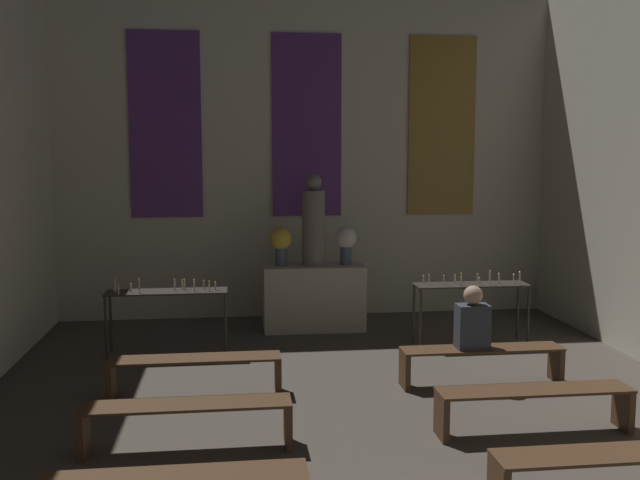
{
  "coord_description": "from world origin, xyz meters",
  "views": [
    {
      "loc": [
        -1.17,
        -1.31,
        2.62
      ],
      "look_at": [
        0.0,
        8.27,
        1.44
      ],
      "focal_mm": 40.0,
      "sensor_mm": 36.0,
      "label": 1
    }
  ],
  "objects_px": {
    "statue": "(313,224)",
    "pew_back_right": "(482,358)",
    "pew_second_right": "(615,467)",
    "person_seated": "(472,320)",
    "pew_back_left": "(195,368)",
    "candle_rack_left": "(167,299)",
    "pew_third_right": "(534,401)",
    "altar": "(313,297)",
    "flower_vase_right": "(346,241)",
    "pew_third_left": "(187,416)",
    "flower_vase_left": "(281,242)",
    "candle_rack_right": "(471,292)"
  },
  "relations": [
    {
      "from": "candle_rack_left",
      "to": "pew_back_left",
      "type": "relative_size",
      "value": 0.85
    },
    {
      "from": "pew_third_left",
      "to": "pew_third_right",
      "type": "height_order",
      "value": "same"
    },
    {
      "from": "pew_second_right",
      "to": "pew_back_right",
      "type": "height_order",
      "value": "same"
    },
    {
      "from": "candle_rack_right",
      "to": "pew_third_left",
      "type": "distance_m",
      "value": 4.81
    },
    {
      "from": "pew_third_right",
      "to": "pew_back_left",
      "type": "height_order",
      "value": "same"
    },
    {
      "from": "pew_third_right",
      "to": "statue",
      "type": "bearing_deg",
      "value": 110.71
    },
    {
      "from": "candle_rack_left",
      "to": "person_seated",
      "type": "bearing_deg",
      "value": -25.5
    },
    {
      "from": "pew_second_right",
      "to": "pew_third_left",
      "type": "bearing_deg",
      "value": 155.98
    },
    {
      "from": "statue",
      "to": "pew_back_left",
      "type": "xyz_separation_m",
      "value": [
        -1.6,
        -2.81,
        -1.27
      ]
    },
    {
      "from": "statue",
      "to": "candle_rack_right",
      "type": "distance_m",
      "value": 2.48
    },
    {
      "from": "altar",
      "to": "flower_vase_right",
      "type": "bearing_deg",
      "value": 0.0
    },
    {
      "from": "altar",
      "to": "pew_back_left",
      "type": "bearing_deg",
      "value": -119.69
    },
    {
      "from": "statue",
      "to": "pew_back_right",
      "type": "xyz_separation_m",
      "value": [
        1.6,
        -2.81,
        -1.27
      ]
    },
    {
      "from": "candle_rack_right",
      "to": "pew_third_right",
      "type": "distance_m",
      "value": 3.17
    },
    {
      "from": "flower_vase_left",
      "to": "pew_back_left",
      "type": "bearing_deg",
      "value": -111.69
    },
    {
      "from": "pew_back_right",
      "to": "altar",
      "type": "bearing_deg",
      "value": 119.69
    },
    {
      "from": "flower_vase_left",
      "to": "pew_third_right",
      "type": "bearing_deg",
      "value": -63.78
    },
    {
      "from": "pew_third_right",
      "to": "pew_back_left",
      "type": "bearing_deg",
      "value": 155.98
    },
    {
      "from": "candle_rack_right",
      "to": "flower_vase_left",
      "type": "bearing_deg",
      "value": 155.98
    },
    {
      "from": "pew_second_right",
      "to": "pew_back_left",
      "type": "height_order",
      "value": "same"
    },
    {
      "from": "statue",
      "to": "pew_second_right",
      "type": "height_order",
      "value": "statue"
    },
    {
      "from": "statue",
      "to": "flower_vase_left",
      "type": "bearing_deg",
      "value": 180.0
    },
    {
      "from": "pew_third_right",
      "to": "pew_back_left",
      "type": "xyz_separation_m",
      "value": [
        -3.2,
        1.43,
        0.0
      ]
    },
    {
      "from": "statue",
      "to": "pew_third_left",
      "type": "relative_size",
      "value": 0.73
    },
    {
      "from": "pew_second_right",
      "to": "pew_third_right",
      "type": "relative_size",
      "value": 1.0
    },
    {
      "from": "candle_rack_right",
      "to": "pew_third_right",
      "type": "height_order",
      "value": "candle_rack_right"
    },
    {
      "from": "altar",
      "to": "flower_vase_left",
      "type": "relative_size",
      "value": 2.64
    },
    {
      "from": "candle_rack_left",
      "to": "pew_third_left",
      "type": "distance_m",
      "value": 3.17
    },
    {
      "from": "candle_rack_left",
      "to": "pew_third_left",
      "type": "xyz_separation_m",
      "value": [
        0.44,
        -3.11,
        -0.42
      ]
    },
    {
      "from": "candle_rack_left",
      "to": "pew_second_right",
      "type": "bearing_deg",
      "value": -51.22
    },
    {
      "from": "person_seated",
      "to": "pew_back_left",
      "type": "bearing_deg",
      "value": -180.0
    },
    {
      "from": "flower_vase_left",
      "to": "pew_back_right",
      "type": "height_order",
      "value": "flower_vase_left"
    },
    {
      "from": "candle_rack_right",
      "to": "pew_third_left",
      "type": "relative_size",
      "value": 0.85
    },
    {
      "from": "pew_third_right",
      "to": "flower_vase_right",
      "type": "bearing_deg",
      "value": 104.77
    },
    {
      "from": "pew_second_right",
      "to": "pew_third_right",
      "type": "height_order",
      "value": "same"
    },
    {
      "from": "altar",
      "to": "flower_vase_left",
      "type": "bearing_deg",
      "value": 180.0
    },
    {
      "from": "pew_back_right",
      "to": "pew_second_right",
      "type": "bearing_deg",
      "value": -90.0
    },
    {
      "from": "pew_back_left",
      "to": "person_seated",
      "type": "distance_m",
      "value": 3.11
    },
    {
      "from": "pew_back_left",
      "to": "person_seated",
      "type": "height_order",
      "value": "person_seated"
    },
    {
      "from": "flower_vase_left",
      "to": "pew_back_right",
      "type": "xyz_separation_m",
      "value": [
        2.09,
        -2.81,
        -1.0
      ]
    },
    {
      "from": "statue",
      "to": "pew_third_left",
      "type": "distance_m",
      "value": 4.7
    },
    {
      "from": "flower_vase_right",
      "to": "person_seated",
      "type": "xyz_separation_m",
      "value": [
        1.0,
        -2.81,
        -0.57
      ]
    },
    {
      "from": "candle_rack_right",
      "to": "pew_third_right",
      "type": "xyz_separation_m",
      "value": [
        -0.44,
        -3.11,
        -0.42
      ]
    },
    {
      "from": "pew_second_right",
      "to": "pew_back_left",
      "type": "distance_m",
      "value": 4.29
    },
    {
      "from": "altar",
      "to": "pew_third_right",
      "type": "relative_size",
      "value": 0.81
    },
    {
      "from": "candle_rack_right",
      "to": "pew_third_left",
      "type": "height_order",
      "value": "candle_rack_right"
    },
    {
      "from": "altar",
      "to": "candle_rack_left",
      "type": "relative_size",
      "value": 0.96
    },
    {
      "from": "pew_third_right",
      "to": "pew_second_right",
      "type": "bearing_deg",
      "value": -90.0
    },
    {
      "from": "statue",
      "to": "flower_vase_left",
      "type": "height_order",
      "value": "statue"
    },
    {
      "from": "altar",
      "to": "candle_rack_right",
      "type": "bearing_deg",
      "value": -28.87
    }
  ]
}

